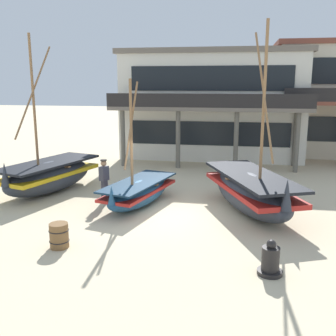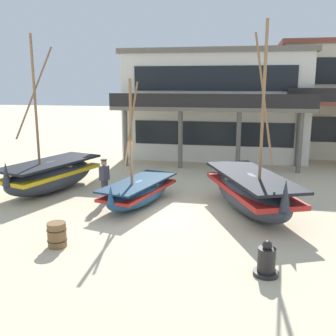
{
  "view_description": "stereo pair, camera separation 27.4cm",
  "coord_description": "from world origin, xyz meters",
  "px_view_note": "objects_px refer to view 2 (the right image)",
  "views": [
    {
      "loc": [
        2.49,
        -12.95,
        4.5
      ],
      "look_at": [
        0.0,
        1.0,
        1.4
      ],
      "focal_mm": 41.9,
      "sensor_mm": 36.0,
      "label": 1
    },
    {
      "loc": [
        2.76,
        -12.9,
        4.5
      ],
      "look_at": [
        0.0,
        1.0,
        1.4
      ],
      "focal_mm": 41.9,
      "sensor_mm": 36.0,
      "label": 2
    }
  ],
  "objects_px": {
    "fishing_boat_centre_large": "(251,192)",
    "fisherman_by_hull": "(105,181)",
    "fishing_boat_far_right": "(139,191)",
    "wooden_barrel": "(57,235)",
    "fishing_boat_near_left": "(51,175)",
    "capstan_winch": "(266,262)",
    "harbor_building_main": "(216,104)"
  },
  "relations": [
    {
      "from": "fishing_boat_far_right",
      "to": "capstan_winch",
      "type": "bearing_deg",
      "value": -46.82
    },
    {
      "from": "capstan_winch",
      "to": "harbor_building_main",
      "type": "xyz_separation_m",
      "value": [
        -2.47,
        15.67,
        2.86
      ]
    },
    {
      "from": "fishing_boat_centre_large",
      "to": "capstan_winch",
      "type": "xyz_separation_m",
      "value": [
        0.33,
        -4.65,
        -0.42
      ]
    },
    {
      "from": "fishing_boat_near_left",
      "to": "harbor_building_main",
      "type": "height_order",
      "value": "harbor_building_main"
    },
    {
      "from": "fishing_boat_far_right",
      "to": "wooden_barrel",
      "type": "height_order",
      "value": "fishing_boat_far_right"
    },
    {
      "from": "fisherman_by_hull",
      "to": "fishing_boat_far_right",
      "type": "bearing_deg",
      "value": -1.8
    },
    {
      "from": "fisherman_by_hull",
      "to": "capstan_winch",
      "type": "bearing_deg",
      "value": -39.54
    },
    {
      "from": "fishing_boat_near_left",
      "to": "fishing_boat_far_right",
      "type": "xyz_separation_m",
      "value": [
        4.1,
        -1.05,
        -0.2
      ]
    },
    {
      "from": "capstan_winch",
      "to": "harbor_building_main",
      "type": "relative_size",
      "value": 0.08
    },
    {
      "from": "fishing_boat_centre_large",
      "to": "fisherman_by_hull",
      "type": "bearing_deg",
      "value": 178.68
    },
    {
      "from": "fishing_boat_near_left",
      "to": "fishing_boat_centre_large",
      "type": "relative_size",
      "value": 0.98
    },
    {
      "from": "fishing_boat_far_right",
      "to": "fishing_boat_centre_large",
      "type": "bearing_deg",
      "value": -1.16
    },
    {
      "from": "fishing_boat_near_left",
      "to": "harbor_building_main",
      "type": "distance_m",
      "value": 11.87
    },
    {
      "from": "capstan_winch",
      "to": "wooden_barrel",
      "type": "relative_size",
      "value": 1.25
    },
    {
      "from": "fishing_boat_centre_large",
      "to": "harbor_building_main",
      "type": "height_order",
      "value": "fishing_boat_centre_large"
    },
    {
      "from": "fishing_boat_near_left",
      "to": "capstan_winch",
      "type": "bearing_deg",
      "value": -34.11
    },
    {
      "from": "fishing_boat_centre_large",
      "to": "fisherman_by_hull",
      "type": "xyz_separation_m",
      "value": [
        -5.46,
        0.13,
        0.07
      ]
    },
    {
      "from": "fishing_boat_centre_large",
      "to": "harbor_building_main",
      "type": "xyz_separation_m",
      "value": [
        -2.14,
        11.02,
        2.44
      ]
    },
    {
      "from": "fishing_boat_centre_large",
      "to": "wooden_barrel",
      "type": "bearing_deg",
      "value": -142.59
    },
    {
      "from": "fishing_boat_near_left",
      "to": "fisherman_by_hull",
      "type": "bearing_deg",
      "value": -20.12
    },
    {
      "from": "fishing_boat_centre_large",
      "to": "fisherman_by_hull",
      "type": "distance_m",
      "value": 5.46
    },
    {
      "from": "wooden_barrel",
      "to": "fishing_boat_far_right",
      "type": "bearing_deg",
      "value": 73.73
    },
    {
      "from": "fishing_boat_centre_large",
      "to": "fishing_boat_far_right",
      "type": "relative_size",
      "value": 1.39
    },
    {
      "from": "fishing_boat_near_left",
      "to": "wooden_barrel",
      "type": "distance_m",
      "value": 5.97
    },
    {
      "from": "fishing_boat_far_right",
      "to": "fisherman_by_hull",
      "type": "height_order",
      "value": "fishing_boat_far_right"
    },
    {
      "from": "capstan_winch",
      "to": "wooden_barrel",
      "type": "xyz_separation_m",
      "value": [
        -5.66,
        0.57,
        0.01
      ]
    },
    {
      "from": "fisherman_by_hull",
      "to": "capstan_winch",
      "type": "height_order",
      "value": "fisherman_by_hull"
    },
    {
      "from": "fishing_boat_near_left",
      "to": "wooden_barrel",
      "type": "xyz_separation_m",
      "value": [
        2.89,
        -5.21,
        -0.37
      ]
    },
    {
      "from": "capstan_winch",
      "to": "wooden_barrel",
      "type": "distance_m",
      "value": 5.69
    },
    {
      "from": "fishing_boat_centre_large",
      "to": "fisherman_by_hull",
      "type": "height_order",
      "value": "fishing_boat_centre_large"
    },
    {
      "from": "fishing_boat_near_left",
      "to": "capstan_winch",
      "type": "distance_m",
      "value": 10.33
    },
    {
      "from": "fishing_boat_far_right",
      "to": "wooden_barrel",
      "type": "xyz_separation_m",
      "value": [
        -1.21,
        -4.16,
        -0.17
      ]
    }
  ]
}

